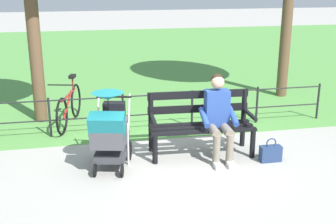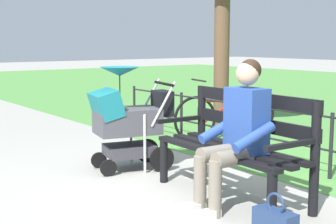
# 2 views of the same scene
# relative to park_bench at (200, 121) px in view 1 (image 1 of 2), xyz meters

# --- Properties ---
(ground_plane) EXTENTS (60.00, 60.00, 0.00)m
(ground_plane) POSITION_rel_park_bench_xyz_m (0.45, 0.12, -0.53)
(ground_plane) COLOR #9E9B93
(grass_lawn) EXTENTS (40.00, 16.00, 0.01)m
(grass_lawn) POSITION_rel_park_bench_xyz_m (0.45, -8.68, -0.52)
(grass_lawn) COLOR #518E42
(grass_lawn) RESTS_ON ground
(park_bench) EXTENTS (1.62, 0.67, 0.96)m
(park_bench) POSITION_rel_park_bench_xyz_m (0.00, 0.00, 0.00)
(park_bench) COLOR black
(park_bench) RESTS_ON ground
(person_on_bench) EXTENTS (0.55, 0.74, 1.28)m
(person_on_bench) POSITION_rel_park_bench_xyz_m (-0.22, 0.22, 0.15)
(person_on_bench) COLOR slate
(person_on_bench) RESTS_ON ground
(stroller) EXTENTS (0.68, 0.97, 1.15)m
(stroller) POSITION_rel_park_bench_xyz_m (1.41, 0.32, 0.07)
(stroller) COLOR black
(stroller) RESTS_ON ground
(handbag) EXTENTS (0.32, 0.14, 0.37)m
(handbag) POSITION_rel_park_bench_xyz_m (-0.94, 0.55, -0.40)
(handbag) COLOR navy
(handbag) RESTS_ON ground
(park_fence) EXTENTS (6.32, 0.04, 0.70)m
(park_fence) POSITION_rel_park_bench_xyz_m (0.45, -1.17, -0.11)
(park_fence) COLOR black
(park_fence) RESTS_ON ground
(bicycle) EXTENTS (0.54, 1.62, 0.89)m
(bicycle) POSITION_rel_park_bench_xyz_m (2.01, -1.76, -0.16)
(bicycle) COLOR black
(bicycle) RESTS_ON ground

